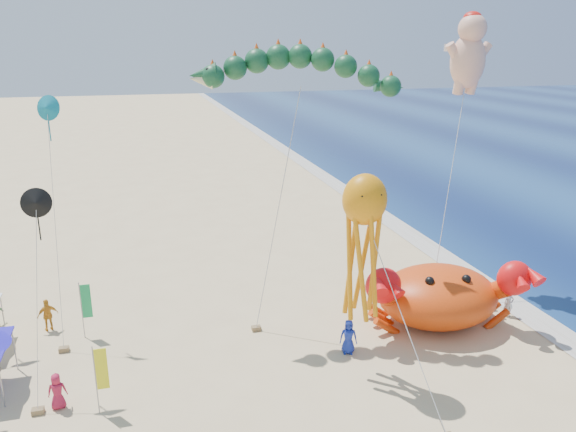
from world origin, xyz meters
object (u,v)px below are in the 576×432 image
at_px(cherub_kite, 469,51).
at_px(octopus_kite, 363,236).
at_px(dragon_kite, 298,76).
at_px(crab_inflatable, 439,294).

relative_size(cherub_kite, octopus_kite, 1.74).
bearing_deg(dragon_kite, cherub_kite, 15.37).
distance_m(crab_inflatable, dragon_kite, 14.22).
bearing_deg(octopus_kite, dragon_kite, 101.76).
relative_size(dragon_kite, octopus_kite, 1.51).
height_order(crab_inflatable, octopus_kite, octopus_kite).
bearing_deg(octopus_kite, cherub_kite, 41.85).
distance_m(cherub_kite, octopus_kite, 16.13).
xyz_separation_m(crab_inflatable, cherub_kite, (4.36, 6.07, 12.92)).
relative_size(crab_inflatable, cherub_kite, 0.54).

